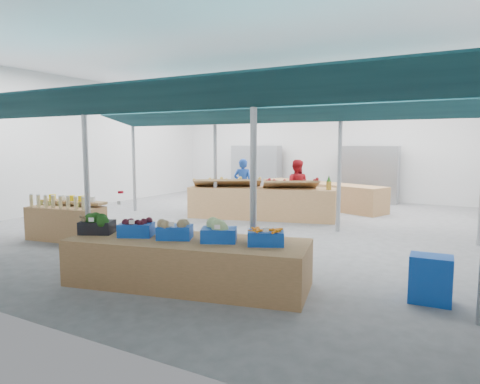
{
  "coord_description": "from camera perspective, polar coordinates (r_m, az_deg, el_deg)",
  "views": [
    {
      "loc": [
        5.35,
        -9.57,
        2.12
      ],
      "look_at": [
        0.95,
        -1.6,
        1.08
      ],
      "focal_mm": 32.0,
      "sensor_mm": 36.0,
      "label": 1
    }
  ],
  "objects": [
    {
      "name": "crate_cabbage",
      "position": [
        6.22,
        -2.82,
        -5.2
      ],
      "size": [
        0.6,
        0.53,
        0.35
      ],
      "rotation": [
        0.0,
        0.0,
        0.44
      ],
      "color": "#1045B2",
      "rests_on": "veg_counter"
    },
    {
      "name": "crate_beets",
      "position": [
        6.78,
        -13.65,
        -4.62
      ],
      "size": [
        0.6,
        0.53,
        0.29
      ],
      "rotation": [
        0.0,
        0.0,
        0.44
      ],
      "color": "#1045B2",
      "rests_on": "veg_counter"
    },
    {
      "name": "vendor_right",
      "position": [
        12.8,
        7.48,
        0.64
      ],
      "size": [
        0.93,
        0.8,
        1.64
      ],
      "primitive_type": "imported",
      "rotation": [
        0.0,
        0.0,
        3.4
      ],
      "color": "#A6141C",
      "rests_on": "floor"
    },
    {
      "name": "pole_grid",
      "position": [
        9.08,
        -1.56,
        4.58
      ],
      "size": [
        10.0,
        4.6,
        3.0
      ],
      "color": "gray",
      "rests_on": "floor"
    },
    {
      "name": "crate_carrots",
      "position": [
        6.04,
        3.46,
        -6.01
      ],
      "size": [
        0.6,
        0.53,
        0.29
      ],
      "rotation": [
        0.0,
        0.0,
        0.44
      ],
      "color": "#1045B2",
      "rests_on": "veg_counter"
    },
    {
      "name": "vendor_left",
      "position": [
        13.56,
        0.39,
        1.02
      ],
      "size": [
        0.68,
        0.53,
        1.64
      ],
      "primitive_type": "imported",
      "rotation": [
        0.0,
        0.0,
        3.4
      ],
      "color": "#1942A7",
      "rests_on": "floor"
    },
    {
      "name": "back_shelving_right",
      "position": [
        15.96,
        16.75,
        2.22
      ],
      "size": [
        2.0,
        0.5,
        2.0
      ],
      "primitive_type": "cube",
      "color": "#B23F33",
      "rests_on": "floor"
    },
    {
      "name": "apple_heap_red",
      "position": [
        11.79,
        6.78,
        1.25
      ],
      "size": [
        1.65,
        1.35,
        0.27
      ],
      "rotation": [
        0.0,
        0.0,
        0.52
      ],
      "color": "#997247",
      "rests_on": "fruit_counter"
    },
    {
      "name": "far_counter",
      "position": [
        14.44,
        10.67,
        -0.38
      ],
      "size": [
        4.6,
        2.5,
        0.82
      ],
      "primitive_type": "cube",
      "rotation": [
        0.0,
        0.0,
        -0.37
      ],
      "color": "olive",
      "rests_on": "floor"
    },
    {
      "name": "pole_ribbon",
      "position": [
        9.28,
        -15.65,
        -0.15
      ],
      "size": [
        0.12,
        0.12,
        0.28
      ],
      "color": "#B40C1A",
      "rests_on": "pole_grid"
    },
    {
      "name": "pineapple",
      "position": [
        11.71,
        11.76,
        1.19
      ],
      "size": [
        0.14,
        0.14,
        0.39
      ],
      "rotation": [
        0.0,
        0.0,
        0.52
      ],
      "color": "#8C6019",
      "rests_on": "fruit_counter"
    },
    {
      "name": "crate_stack",
      "position": [
        6.33,
        24.06,
        -10.56
      ],
      "size": [
        0.55,
        0.4,
        0.64
      ],
      "primitive_type": "cube",
      "rotation": [
        0.0,
        0.0,
        0.06
      ],
      "color": "#1045B2",
      "rests_on": "floor"
    },
    {
      "name": "floor",
      "position": [
        11.17,
        -0.29,
        -4.42
      ],
      "size": [
        13.0,
        13.0,
        0.0
      ],
      "primitive_type": "plane",
      "color": "#5E5E60",
      "rests_on": "ground"
    },
    {
      "name": "crate_broccoli",
      "position": [
        7.14,
        -18.52,
        -4.01
      ],
      "size": [
        0.6,
        0.53,
        0.35
      ],
      "rotation": [
        0.0,
        0.0,
        0.44
      ],
      "color": "black",
      "rests_on": "veg_counter"
    },
    {
      "name": "crate_celeriac",
      "position": [
        6.48,
        -8.67,
        -4.92
      ],
      "size": [
        0.6,
        0.53,
        0.31
      ],
      "rotation": [
        0.0,
        0.0,
        0.44
      ],
      "color": "#1045B2",
      "rests_on": "veg_counter"
    },
    {
      "name": "hall",
      "position": [
        12.25,
        3.03,
        8.97
      ],
      "size": [
        13.0,
        13.0,
        13.0
      ],
      "color": "silver",
      "rests_on": "ground"
    },
    {
      "name": "apple_heap_yellow",
      "position": [
        12.15,
        -1.7,
        1.44
      ],
      "size": [
        2.0,
        1.55,
        0.27
      ],
      "rotation": [
        0.0,
        0.0,
        0.52
      ],
      "color": "#997247",
      "rests_on": "fruit_counter"
    },
    {
      "name": "fruit_counter",
      "position": [
        12.09,
        2.89,
        -1.47
      ],
      "size": [
        4.21,
        2.0,
        0.88
      ],
      "primitive_type": "cube",
      "rotation": [
        0.0,
        0.0,
        0.26
      ],
      "color": "olive",
      "rests_on": "floor"
    },
    {
      "name": "veg_counter",
      "position": [
        6.52,
        -6.99,
        -9.29
      ],
      "size": [
        3.76,
        1.95,
        0.7
      ],
      "primitive_type": "cube",
      "rotation": [
        0.0,
        0.0,
        0.22
      ],
      "color": "olive",
      "rests_on": "floor"
    },
    {
      "name": "sparrow",
      "position": [
        7.12,
        -20.16,
        -3.37
      ],
      "size": [
        0.12,
        0.09,
        0.11
      ],
      "rotation": [
        0.0,
        0.0,
        0.44
      ],
      "color": "brown",
      "rests_on": "crate_broccoli"
    },
    {
      "name": "bottle_shelf",
      "position": [
        10.21,
        -22.02,
        -3.61
      ],
      "size": [
        1.74,
        1.24,
        1.01
      ],
      "rotation": [
        0.0,
        0.0,
        0.16
      ],
      "color": "olive",
      "rests_on": "floor"
    },
    {
      "name": "awnings",
      "position": [
        9.1,
        -1.58,
        10.69
      ],
      "size": [
        9.5,
        7.08,
        0.3
      ],
      "color": "#0A262E",
      "rests_on": "pole_grid"
    },
    {
      "name": "back_shelving_left",
      "position": [
        17.47,
        2.16,
        2.84
      ],
      "size": [
        2.0,
        0.5,
        2.0
      ],
      "primitive_type": "cube",
      "color": "#B23F33",
      "rests_on": "floor"
    }
  ]
}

